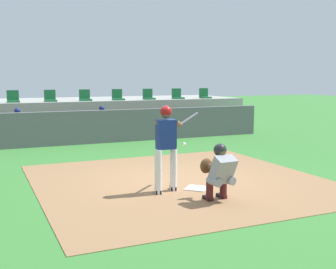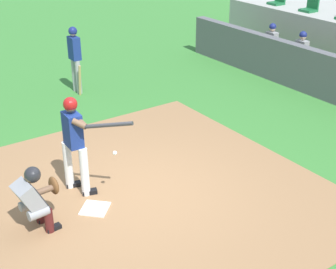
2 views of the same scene
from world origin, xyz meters
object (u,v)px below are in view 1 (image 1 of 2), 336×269
stadium_seat_3 (50,98)px  stadium_seat_7 (177,96)px  batter_at_plate (167,143)px  stadium_seat_5 (118,97)px  stadium_seat_6 (149,96)px  stadium_seat_8 (205,95)px  home_plate (197,188)px  dugout_player_1 (18,126)px  dugout_player_2 (103,122)px  stadium_seat_4 (85,98)px  stadium_seat_2 (13,99)px  catcher_crouched (219,170)px

stadium_seat_3 → stadium_seat_7: 5.78m
batter_at_plate → stadium_seat_5: (2.12, 10.14, 0.50)m
stadium_seat_3 → stadium_seat_5: size_ratio=1.00×
stadium_seat_5 → stadium_seat_6: (1.44, 0.00, 0.00)m
batter_at_plate → stadium_seat_8: stadium_seat_8 is taller
home_plate → dugout_player_1: (-2.90, 8.14, 0.65)m
dugout_player_2 → stadium_seat_8: stadium_seat_8 is taller
dugout_player_1 → stadium_seat_5: (4.35, 2.03, 0.86)m
stadium_seat_3 → stadium_seat_4: (1.44, 0.00, 0.00)m
stadium_seat_4 → stadium_seat_5: same height
home_plate → stadium_seat_3: size_ratio=0.92×
home_plate → batter_at_plate: bearing=176.8°
stadium_seat_7 → dugout_player_2: bearing=-153.8°
stadium_seat_2 → stadium_seat_5: size_ratio=1.00×
stadium_seat_2 → stadium_seat_5: same height
stadium_seat_2 → stadium_seat_8: 8.67m
home_plate → stadium_seat_4: size_ratio=0.92×
home_plate → batter_at_plate: batter_at_plate is taller
catcher_crouched → batter_at_plate: bearing=123.2°
catcher_crouched → stadium_seat_5: bearing=82.5°
dugout_player_1 → stadium_seat_6: bearing=19.4°
dugout_player_2 → dugout_player_1: bearing=180.0°
catcher_crouched → stadium_seat_7: stadium_seat_7 is taller
stadium_seat_4 → stadium_seat_6: size_ratio=1.00×
home_plate → stadium_seat_4: 10.29m
stadium_seat_3 → stadium_seat_6: bearing=0.0°
catcher_crouched → stadium_seat_3: (-1.42, 11.14, 0.93)m
home_plate → stadium_seat_2: 10.69m
dugout_player_2 → home_plate: bearing=-91.4°
batter_at_plate → stadium_seat_7: 11.32m
catcher_crouched → stadium_seat_5: 11.27m
catcher_crouched → stadium_seat_8: bearing=62.5°
dugout_player_2 → stadium_seat_5: bearing=58.5°
stadium_seat_7 → stadium_seat_3: bearing=180.0°
stadium_seat_7 → batter_at_plate: bearing=-116.3°
batter_at_plate → stadium_seat_2: stadium_seat_2 is taller
home_plate → stadium_seat_3: stadium_seat_3 is taller
home_plate → dugout_player_1: size_ratio=0.34×
stadium_seat_7 → stadium_seat_2: bearing=180.0°
catcher_crouched → dugout_player_2: 9.11m
catcher_crouched → stadium_seat_6: stadium_seat_6 is taller
catcher_crouched → stadium_seat_7: size_ratio=3.76×
catcher_crouched → stadium_seat_5: stadium_seat_5 is taller
dugout_player_1 → stadium_seat_7: 7.56m
dugout_player_1 → stadium_seat_6: stadium_seat_6 is taller
home_plate → dugout_player_1: dugout_player_1 is taller
batter_at_plate → stadium_seat_5: bearing=78.2°
home_plate → stadium_seat_5: 10.39m
stadium_seat_3 → catcher_crouched: bearing=-82.7°
dugout_player_1 → stadium_seat_2: size_ratio=2.71×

